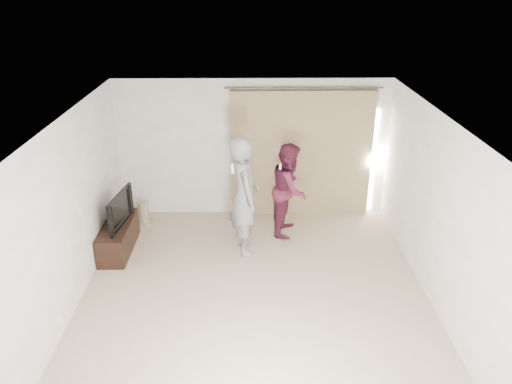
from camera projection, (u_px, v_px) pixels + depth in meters
floor at (255, 295)px, 7.26m from camera, size 5.50×5.50×0.00m
wall_back at (253, 149)px, 9.25m from camera, size 5.00×0.04×2.60m
wall_left at (69, 216)px, 6.70m from camera, size 0.04×5.50×2.60m
ceiling at (254, 122)px, 6.20m from camera, size 5.00×5.50×0.01m
curtain at (302, 155)px, 9.23m from camera, size 2.80×0.11×2.46m
tv_console at (118, 237)px, 8.34m from camera, size 0.44×1.26×0.49m
tv at (115, 209)px, 8.13m from camera, size 0.26×0.97×0.56m
scratching_post at (144, 215)px, 9.22m from camera, size 0.34×0.34×0.45m
person_man at (244, 196)px, 8.04m from camera, size 0.61×0.80×1.98m
person_woman at (290, 189)px, 8.71m from camera, size 0.80×0.93×1.66m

